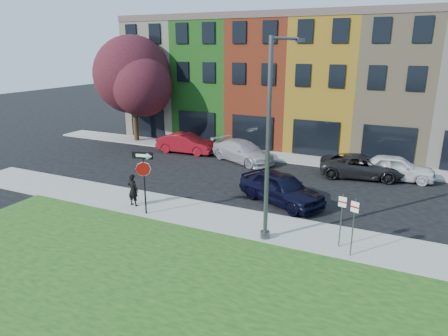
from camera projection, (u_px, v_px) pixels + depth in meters
The scene contains 15 objects.
ground at pixel (221, 254), 15.93m from camera, with size 120.00×120.00×0.00m, color black.
sidewalk_near at pixel (291, 232), 17.70m from camera, with size 40.00×3.00×0.12m, color gray.
sidewalk_far at pixel (271, 156), 30.13m from camera, with size 40.00×2.40×0.12m, color gray.
rowhouse_block at pixel (302, 83), 33.85m from camera, with size 30.00×10.12×10.00m.
stop_sign at pixel (143, 170), 18.92m from camera, with size 1.03×0.27×3.12m.
man at pixel (133, 190), 20.33m from camera, with size 0.64×0.44×1.68m, color black.
sedan_near at pixel (281, 188), 20.99m from camera, with size 5.29×3.87×1.67m, color black.
parked_car_red at pixel (186, 143), 31.07m from camera, with size 4.70×1.88×1.52m, color maroon.
parked_car_silver at pixel (243, 151), 28.68m from camera, with size 5.60×4.04×1.51m, color #A9A8AD.
parked_car_dark at pixel (362, 166), 25.20m from camera, with size 5.50×3.22×1.44m, color black.
parked_car_white at pixel (396, 168), 24.75m from camera, with size 4.65×2.20×1.54m, color white.
street_lamp at pixel (271, 142), 16.02m from camera, with size 0.88×2.54×8.24m.
parking_sign_a at pixel (354, 221), 15.20m from camera, with size 0.31×0.14×2.38m.
parking_sign_b at pixel (341, 215), 15.90m from camera, with size 0.32×0.11×2.28m.
tree_purple at pixel (134, 77), 33.40m from camera, with size 7.76×6.79×8.83m.
Camera 1 is at (6.16, -12.84, 7.93)m, focal length 32.00 mm.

